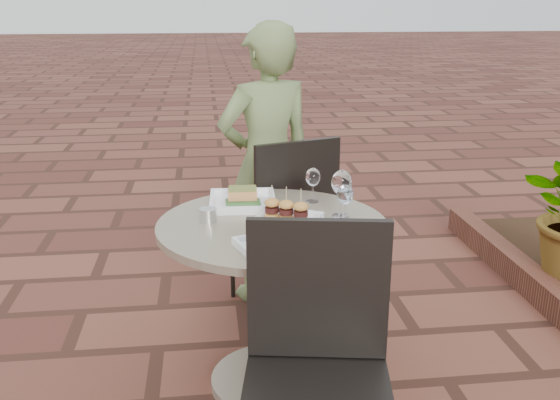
{
  "coord_description": "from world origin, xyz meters",
  "views": [
    {
      "loc": [
        -0.16,
        -2.2,
        1.55
      ],
      "look_at": [
        0.12,
        0.07,
        0.82
      ],
      "focal_mm": 40.0,
      "sensor_mm": 36.0,
      "label": 1
    }
  ],
  "objects": [
    {
      "name": "ground",
      "position": [
        0.0,
        0.0,
        0.0
      ],
      "size": [
        60.0,
        60.0,
        0.0
      ],
      "primitive_type": "plane",
      "color": "brown",
      "rests_on": "ground"
    },
    {
      "name": "cafe_table",
      "position": [
        0.09,
        0.07,
        0.48
      ],
      "size": [
        0.9,
        0.9,
        0.73
      ],
      "color": "gray",
      "rests_on": "ground"
    },
    {
      "name": "chair_far",
      "position": [
        0.23,
        0.71,
        0.55
      ],
      "size": [
        0.56,
        0.56,
        0.93
      ],
      "rotation": [
        0.0,
        0.0,
        3.47
      ],
      "color": "black",
      "rests_on": "ground"
    },
    {
      "name": "chair_near",
      "position": [
        0.15,
        -0.58,
        0.55
      ],
      "size": [
        0.51,
        0.51,
        0.93
      ],
      "rotation": [
        0.0,
        0.0,
        -0.17
      ],
      "color": "black",
      "rests_on": "ground"
    },
    {
      "name": "diner",
      "position": [
        0.15,
        0.94,
        0.73
      ],
      "size": [
        0.62,
        0.51,
        1.46
      ],
      "primitive_type": "imported",
      "rotation": [
        0.0,
        0.0,
        3.49
      ],
      "color": "#5F723F",
      "rests_on": "ground"
    },
    {
      "name": "plate_salmon",
      "position": [
        -0.01,
        0.3,
        0.75
      ],
      "size": [
        0.29,
        0.29,
        0.08
      ],
      "rotation": [
        0.0,
        0.0,
        -0.05
      ],
      "color": "white",
      "rests_on": "cafe_table"
    },
    {
      "name": "plate_sliders",
      "position": [
        0.14,
        0.05,
        0.76
      ],
      "size": [
        0.31,
        0.31,
        0.15
      ],
      "rotation": [
        0.0,
        0.0,
        -0.52
      ],
      "color": "white",
      "rests_on": "cafe_table"
    },
    {
      "name": "plate_tuna",
      "position": [
        0.06,
        -0.21,
        0.74
      ],
      "size": [
        0.29,
        0.29,
        0.03
      ],
      "rotation": [
        0.0,
        0.0,
        0.33
      ],
      "color": "white",
      "rests_on": "cafe_table"
    },
    {
      "name": "wine_glass_right",
      "position": [
        0.37,
        0.04,
        0.84
      ],
      "size": [
        0.06,
        0.06,
        0.15
      ],
      "color": "white",
      "rests_on": "cafe_table"
    },
    {
      "name": "wine_glass_mid",
      "position": [
        0.29,
        0.31,
        0.84
      ],
      "size": [
        0.06,
        0.06,
        0.15
      ],
      "color": "white",
      "rests_on": "cafe_table"
    },
    {
      "name": "wine_glass_far",
      "position": [
        0.37,
        0.11,
        0.87
      ],
      "size": [
        0.08,
        0.08,
        0.19
      ],
      "color": "white",
      "rests_on": "cafe_table"
    },
    {
      "name": "steel_ramekin",
      "position": [
        -0.16,
        0.11,
        0.76
      ],
      "size": [
        0.07,
        0.07,
        0.05
      ],
      "primitive_type": "cylinder",
      "rotation": [
        0.0,
        0.0,
        -0.02
      ],
      "color": "silver",
      "rests_on": "cafe_table"
    },
    {
      "name": "cutlery_set",
      "position": [
        0.39,
        -0.19,
        0.73
      ],
      "size": [
        0.14,
        0.22,
        0.0
      ],
      "primitive_type": null,
      "rotation": [
        0.0,
        0.0,
        -0.22
      ],
      "color": "silver",
      "rests_on": "cafe_table"
    }
  ]
}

